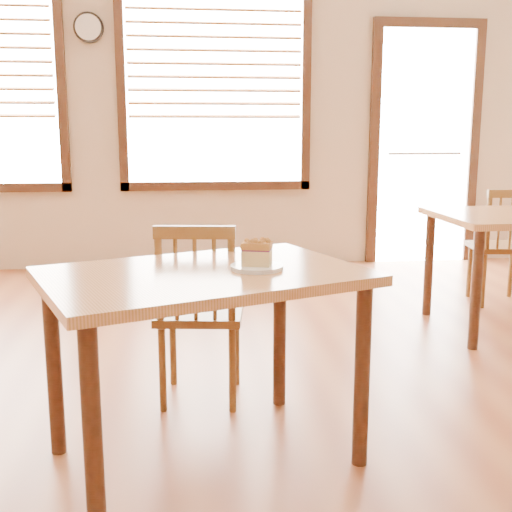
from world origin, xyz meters
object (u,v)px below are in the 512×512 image
Objects in this scene: cafe_chair_main at (199,311)px; cafe_chair_second at (502,245)px; cake_slice at (257,251)px; cafe_table_main at (204,298)px; plate at (257,267)px; wall_clock at (88,27)px.

cafe_chair_main is 2.71m from cafe_chair_second.
cafe_table_main is at bearing -161.78° from cake_slice.
plate is (-2.04, -2.05, 0.32)m from cafe_chair_second.
cake_slice is (1.06, -3.66, -1.33)m from wall_clock.
cafe_chair_second is at bearing 61.56° from cake_slice.
wall_clock reaches higher than plate.
wall_clock reaches higher than cake_slice.
cafe_chair_main is (-0.01, 0.55, -0.21)m from cafe_table_main.
cake_slice reaches higher than cafe_chair_main.
wall_clock is 1.31× the size of plate.
cafe_chair_main reaches higher than cafe_chair_second.
cake_slice is (-0.00, -0.00, 0.06)m from plate.
cafe_chair_second is at bearing -138.40° from cafe_chair_main.
wall_clock reaches higher than cafe_chair_main.
cake_slice is at bearing -19.23° from cafe_table_main.
cake_slice is at bearing -117.61° from plate.
cafe_chair_second is at bearing 21.53° from cafe_table_main.
cafe_table_main is (0.86, -3.67, -1.50)m from wall_clock.
cake_slice is (0.20, -0.55, 0.38)m from cafe_chair_main.
cafe_chair_second reaches higher than plate.
cake_slice is at bearing 52.08° from cafe_chair_second.
plate is (1.06, -3.66, -1.39)m from wall_clock.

